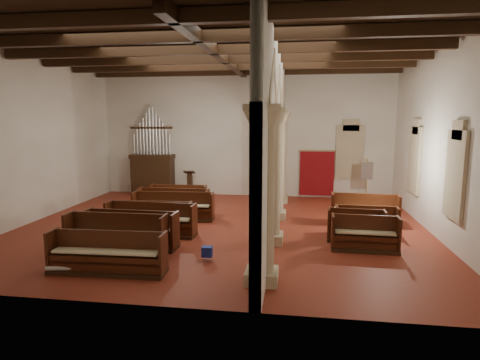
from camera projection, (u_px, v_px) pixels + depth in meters
The scene contains 32 objects.
floor at pixel (222, 227), 13.96m from camera, with size 14.00×14.00×0.00m, color maroon.
ceiling at pixel (220, 49), 13.04m from camera, with size 14.00×14.00×0.00m, color black.
wall_back at pixel (244, 134), 19.37m from camera, with size 14.00×0.02×6.00m, color white.
wall_front at pixel (162, 159), 7.63m from camera, with size 14.00×0.02×6.00m, color white.
wall_left at pixel (31, 140), 14.48m from camera, with size 0.02×12.00×6.00m, color white.
wall_right at pixel (441, 143), 12.52m from camera, with size 0.02×12.00×6.00m, color white.
ceiling_beams at pixel (220, 55), 13.07m from camera, with size 13.80×11.80×0.30m, color #341D10, non-canonical shape.
arcade at pixel (275, 124), 13.16m from camera, with size 0.90×11.90×6.00m.
window_right_a at pixel (457, 175), 11.18m from camera, with size 0.03×1.00×2.20m, color #377D59.
window_right_b at pixel (416, 160), 15.09m from camera, with size 0.03×1.00×2.20m, color #377D59.
window_back at pixel (350, 152), 18.77m from camera, with size 1.00×0.03×2.20m, color #377D59.
pipe_organ at pixel (153, 167), 19.76m from camera, with size 2.10×0.85×4.40m.
lectern at pixel (190, 185), 19.61m from camera, with size 0.53×0.53×1.27m.
dossal_curtain at pixel (317, 173), 19.08m from camera, with size 1.80×0.07×2.17m.
processional_banner at pixel (366, 190), 16.97m from camera, with size 0.48×0.61×2.10m.
hymnal_box_a at pixel (138, 261), 9.96m from camera, with size 0.32×0.26×0.32m, color navy.
hymnal_box_b at pixel (207, 252), 10.71m from camera, with size 0.28×0.23×0.28m, color navy.
hymnal_box_c at pixel (179, 225), 13.32m from camera, with size 0.32×0.26×0.32m, color #162797.
tube_heater_a at pixel (68, 268), 9.74m from camera, with size 0.11×0.11×1.07m, color white.
tube_heater_b at pixel (144, 250), 11.10m from camera, with size 0.10×0.10×0.95m, color silver.
nave_pew_0 at pixel (107, 259), 9.82m from camera, with size 2.92×0.78×1.03m.
nave_pew_1 at pixel (116, 241), 11.18m from camera, with size 2.84×0.78×1.14m.
nave_pew_2 at pixel (131, 235), 11.77m from camera, with size 2.81×0.82×1.09m.
nave_pew_3 at pixel (151, 224), 13.02m from camera, with size 2.99×0.81×1.06m.
nave_pew_4 at pixel (155, 220), 13.74m from camera, with size 2.60×0.76×0.95m.
nave_pew_5 at pixel (173, 211), 14.96m from camera, with size 3.05×0.88×1.04m.
nave_pew_6 at pixel (173, 206), 15.80m from camera, with size 2.84×0.73×1.03m.
nave_pew_7 at pixel (179, 200), 17.08m from camera, with size 2.41×0.72×0.95m.
aisle_pew_0 at pixel (365, 239), 11.49m from camera, with size 1.91×0.74×1.01m.
aisle_pew_1 at pixel (356, 231), 12.35m from camera, with size 1.76×0.76×1.00m.
aisle_pew_2 at pixel (366, 226), 12.96m from camera, with size 1.97×0.67×0.96m.
aisle_pew_3 at pixel (364, 215), 14.09m from camera, with size 2.33×0.85×1.13m.
Camera 1 is at (2.55, -13.31, 3.78)m, focal length 30.00 mm.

